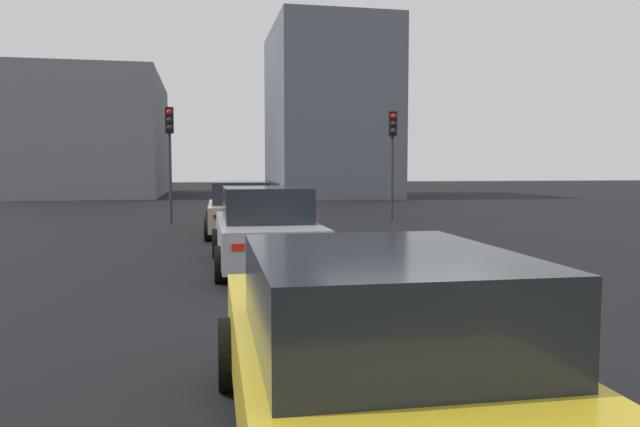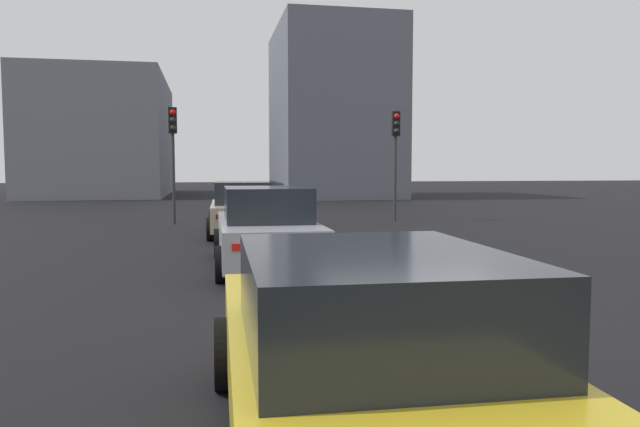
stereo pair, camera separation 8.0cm
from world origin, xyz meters
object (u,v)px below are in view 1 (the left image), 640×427
Objects in this scene: car_beige_right_lead at (240,209)px; traffic_light_near_right at (393,143)px; traffic_light_near_left at (170,140)px; car_silver_right_second at (265,229)px; car_yellow_right_third at (373,358)px.

traffic_light_near_right reaches higher than car_beige_right_lead.
traffic_light_near_left reaches higher than traffic_light_near_right.
car_beige_right_lead is at bearing 1.45° from car_silver_right_second.
traffic_light_near_right is at bearing -56.37° from car_beige_right_lead.
car_silver_right_second is at bearing -24.94° from traffic_light_near_right.
car_yellow_right_third is 18.73m from traffic_light_near_right.
traffic_light_near_left is (17.79, 2.15, 2.22)m from car_yellow_right_third.
car_silver_right_second is 11.45m from traffic_light_near_right.
traffic_light_near_right is (9.66, -5.77, 2.15)m from car_silver_right_second.
traffic_light_near_right is at bearing -30.49° from car_silver_right_second.
car_silver_right_second is 1.02× the size of car_yellow_right_third.
car_beige_right_lead is 0.96× the size of car_yellow_right_third.
traffic_light_near_left is at bearing 8.04° from car_yellow_right_third.
traffic_light_near_left reaches higher than car_beige_right_lead.
car_yellow_right_third is 18.05m from traffic_light_near_left.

